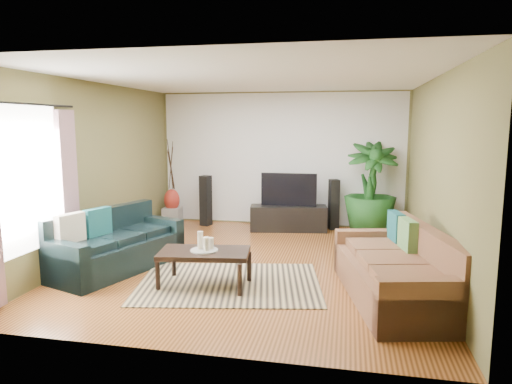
% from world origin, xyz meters
% --- Properties ---
extents(floor, '(5.50, 5.50, 0.00)m').
position_xyz_m(floor, '(0.00, 0.00, 0.00)').
color(floor, '#9E5728').
rests_on(floor, ground).
extents(ceiling, '(5.50, 5.50, 0.00)m').
position_xyz_m(ceiling, '(0.00, 0.00, 2.70)').
color(ceiling, white).
rests_on(ceiling, ground).
extents(wall_back, '(5.00, 0.00, 5.00)m').
position_xyz_m(wall_back, '(0.00, 2.75, 1.35)').
color(wall_back, brown).
rests_on(wall_back, ground).
extents(wall_front, '(5.00, 0.00, 5.00)m').
position_xyz_m(wall_front, '(0.00, -2.75, 1.35)').
color(wall_front, brown).
rests_on(wall_front, ground).
extents(wall_left, '(0.00, 5.50, 5.50)m').
position_xyz_m(wall_left, '(-2.50, 0.00, 1.35)').
color(wall_left, brown).
rests_on(wall_left, ground).
extents(wall_right, '(0.00, 5.50, 5.50)m').
position_xyz_m(wall_right, '(2.50, 0.00, 1.35)').
color(wall_right, brown).
rests_on(wall_right, ground).
extents(backwall_panel, '(4.90, 0.00, 4.90)m').
position_xyz_m(backwall_panel, '(0.00, 2.74, 1.35)').
color(backwall_panel, white).
rests_on(backwall_panel, ground).
extents(window_pane, '(0.00, 1.80, 1.80)m').
position_xyz_m(window_pane, '(-2.48, -1.60, 1.40)').
color(window_pane, white).
rests_on(window_pane, ground).
extents(curtain_far, '(0.08, 0.35, 2.20)m').
position_xyz_m(curtain_far, '(-2.43, -0.85, 1.15)').
color(curtain_far, gray).
rests_on(curtain_far, ground).
extents(curtain_rod, '(0.03, 1.90, 0.03)m').
position_xyz_m(curtain_rod, '(-2.43, -1.60, 2.30)').
color(curtain_rod, black).
rests_on(curtain_rod, ground).
extents(sofa_left, '(1.42, 2.11, 0.85)m').
position_xyz_m(sofa_left, '(-1.84, -0.66, 0.42)').
color(sofa_left, black).
rests_on(sofa_left, floor).
extents(sofa_right, '(1.44, 2.36, 0.85)m').
position_xyz_m(sofa_right, '(1.91, -1.02, 0.42)').
color(sofa_right, brown).
rests_on(sofa_right, floor).
extents(area_rug, '(2.60, 2.05, 0.01)m').
position_xyz_m(area_rug, '(-0.13, -0.91, 0.01)').
color(area_rug, tan).
rests_on(area_rug, floor).
extents(coffee_table, '(1.21, 0.77, 0.46)m').
position_xyz_m(coffee_table, '(-0.42, -1.05, 0.23)').
color(coffee_table, black).
rests_on(coffee_table, floor).
extents(candle_tray, '(0.35, 0.35, 0.02)m').
position_xyz_m(candle_tray, '(-0.42, -1.05, 0.47)').
color(candle_tray, '#999894').
rests_on(candle_tray, coffee_table).
extents(candle_tall, '(0.07, 0.07, 0.23)m').
position_xyz_m(candle_tall, '(-0.48, -1.02, 0.59)').
color(candle_tall, beige).
rests_on(candle_tall, candle_tray).
extents(candle_mid, '(0.07, 0.07, 0.18)m').
position_xyz_m(candle_mid, '(-0.38, -1.09, 0.57)').
color(candle_mid, beige).
rests_on(candle_mid, candle_tray).
extents(candle_short, '(0.07, 0.07, 0.14)m').
position_xyz_m(candle_short, '(-0.35, -0.99, 0.55)').
color(candle_short, beige).
rests_on(candle_short, candle_tray).
extents(tv_stand, '(1.52, 0.65, 0.49)m').
position_xyz_m(tv_stand, '(0.24, 2.21, 0.24)').
color(tv_stand, black).
rests_on(tv_stand, floor).
extents(television, '(1.08, 0.06, 0.64)m').
position_xyz_m(television, '(0.24, 2.23, 0.81)').
color(television, black).
rests_on(television, tv_stand).
extents(speaker_left, '(0.23, 0.25, 1.02)m').
position_xyz_m(speaker_left, '(-1.48, 2.34, 0.51)').
color(speaker_left, black).
rests_on(speaker_left, floor).
extents(speaker_right, '(0.23, 0.25, 0.99)m').
position_xyz_m(speaker_right, '(1.09, 2.50, 0.49)').
color(speaker_right, black).
rests_on(speaker_right, floor).
extents(potted_plant, '(1.10, 1.10, 1.73)m').
position_xyz_m(potted_plant, '(1.77, 2.36, 0.87)').
color(potted_plant, '#164417').
rests_on(potted_plant, floor).
extents(plant_pot, '(0.32, 0.32, 0.25)m').
position_xyz_m(plant_pot, '(1.77, 2.36, 0.12)').
color(plant_pot, black).
rests_on(plant_pot, floor).
extents(pedestal, '(0.38, 0.38, 0.35)m').
position_xyz_m(pedestal, '(-2.19, 2.29, 0.18)').
color(pedestal, gray).
rests_on(pedestal, floor).
extents(vase, '(0.32, 0.32, 0.45)m').
position_xyz_m(vase, '(-2.19, 2.29, 0.51)').
color(vase, maroon).
rests_on(vase, pedestal).
extents(side_table, '(0.69, 0.69, 0.57)m').
position_xyz_m(side_table, '(-2.25, 0.35, 0.29)').
color(side_table, brown).
rests_on(side_table, floor).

